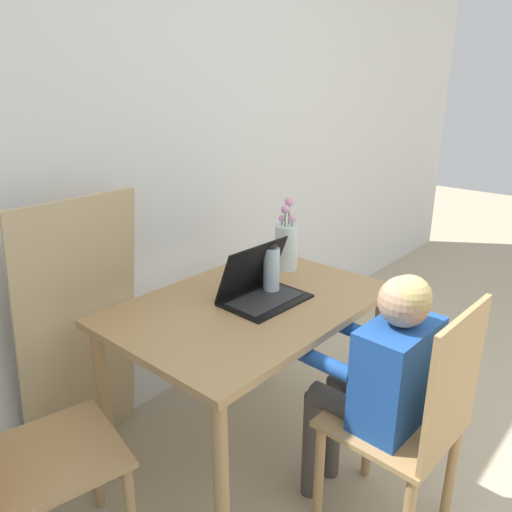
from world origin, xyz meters
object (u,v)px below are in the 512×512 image
at_px(chair_spare, 1,423).
at_px(water_bottle, 271,270).
at_px(chair_occupied, 411,424).
at_px(laptop, 260,287).
at_px(person_seated, 381,372).
at_px(flower_vase, 287,244).

height_order(chair_spare, water_bottle, water_bottle).
bearing_deg(chair_occupied, laptop, -88.91).
height_order(person_seated, water_bottle, person_seated).
distance_m(chair_occupied, water_bottle, 0.78).
bearing_deg(chair_spare, laptop, -86.53).
height_order(chair_occupied, water_bottle, water_bottle).
bearing_deg(chair_spare, chair_occupied, -118.51).
xyz_separation_m(laptop, flower_vase, (0.34, 0.13, 0.07)).
xyz_separation_m(chair_spare, water_bottle, (1.06, -0.13, 0.20)).
height_order(chair_occupied, chair_spare, chair_spare).
distance_m(person_seated, water_bottle, 0.60).
bearing_deg(person_seated, chair_occupied, 90.00).
xyz_separation_m(chair_occupied, chair_spare, (-0.97, 0.82, 0.15)).
relative_size(chair_spare, flower_vase, 2.80).
relative_size(chair_spare, water_bottle, 4.39).
xyz_separation_m(person_seated, laptop, (0.01, 0.55, 0.16)).
bearing_deg(water_bottle, person_seated, -99.12).
bearing_deg(water_bottle, laptop, -173.34).
height_order(laptop, water_bottle, laptop).
bearing_deg(chair_occupied, water_bottle, -95.90).
relative_size(chair_occupied, water_bottle, 4.34).
bearing_deg(person_seated, chair_spare, -33.60).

